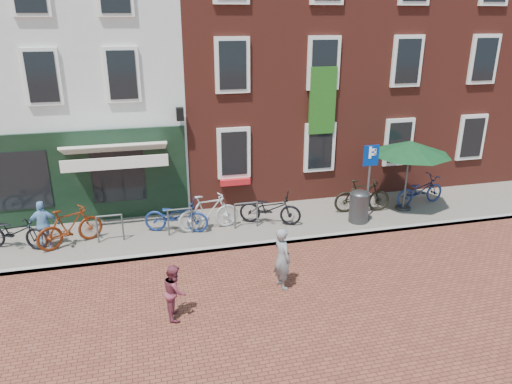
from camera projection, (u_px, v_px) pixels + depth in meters
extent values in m
plane|color=brown|center=(238.00, 249.00, 13.57)|extent=(80.00, 80.00, 0.00)
cube|color=slate|center=(259.00, 223.00, 15.15)|extent=(24.00, 3.00, 0.10)
cube|color=silver|center=(61.00, 67.00, 17.26)|extent=(8.00, 8.00, 9.00)
cube|color=maroon|center=(249.00, 50.00, 18.68)|extent=(6.00, 8.00, 10.00)
cube|color=maroon|center=(389.00, 47.00, 20.04)|extent=(6.00, 8.00, 10.00)
cylinder|color=#3D3D40|center=(359.00, 208.00, 15.02)|extent=(0.61, 0.61, 0.91)
ellipsoid|color=#3D3D40|center=(360.00, 192.00, 14.84)|extent=(0.61, 0.61, 0.27)
cylinder|color=#4C4C4F|center=(368.00, 183.00, 15.01)|extent=(0.07, 0.07, 2.37)
cube|color=navy|center=(371.00, 155.00, 14.68)|extent=(0.50, 0.04, 0.65)
cylinder|color=#4C4C4F|center=(403.00, 208.00, 16.15)|extent=(0.50, 0.50, 0.08)
cylinder|color=#4C4C4F|center=(406.00, 177.00, 15.78)|extent=(0.06, 0.06, 2.24)
cone|color=#103D1C|center=(410.00, 145.00, 15.39)|extent=(2.66, 2.66, 0.45)
imported|color=gray|center=(282.00, 258.00, 11.44)|extent=(0.51, 0.64, 1.55)
imported|color=brown|center=(175.00, 291.00, 10.33)|extent=(0.50, 0.63, 1.25)
imported|color=#75A8DA|center=(44.00, 225.00, 13.22)|extent=(0.82, 0.36, 1.39)
imported|color=black|center=(15.00, 232.00, 13.25)|extent=(2.05, 1.32, 1.02)
imported|color=#612009|center=(70.00, 227.00, 13.41)|extent=(1.91, 1.31, 1.13)
imported|color=navy|center=(176.00, 216.00, 14.29)|extent=(2.05, 1.23, 1.02)
imported|color=#B7B7B9|center=(208.00, 212.00, 14.42)|extent=(1.93, 0.78, 1.13)
imported|color=black|center=(270.00, 208.00, 14.85)|extent=(2.04, 1.41, 1.02)
imported|color=black|center=(362.00, 196.00, 15.74)|extent=(1.93, 0.76, 1.13)
imported|color=navy|center=(420.00, 190.00, 16.40)|extent=(2.02, 1.00, 1.02)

